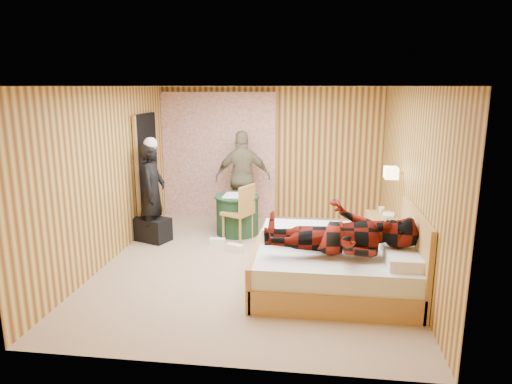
# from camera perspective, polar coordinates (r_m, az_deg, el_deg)

# --- Properties ---
(floor) EXTENTS (4.20, 5.00, 0.01)m
(floor) POSITION_cam_1_polar(r_m,az_deg,el_deg) (6.66, -0.32, -8.96)
(floor) COLOR tan
(floor) RESTS_ON ground
(ceiling) EXTENTS (4.20, 5.00, 0.01)m
(ceiling) POSITION_cam_1_polar(r_m,az_deg,el_deg) (6.18, -0.35, 13.07)
(ceiling) COLOR silver
(ceiling) RESTS_ON wall_back
(wall_back) EXTENTS (4.20, 0.02, 2.50)m
(wall_back) POSITION_cam_1_polar(r_m,az_deg,el_deg) (8.75, 1.84, 4.85)
(wall_back) COLOR #D8B252
(wall_back) RESTS_ON floor
(wall_left) EXTENTS (0.02, 5.00, 2.50)m
(wall_left) POSITION_cam_1_polar(r_m,az_deg,el_deg) (6.90, -17.91, 1.99)
(wall_left) COLOR #D8B252
(wall_left) RESTS_ON floor
(wall_right) EXTENTS (0.02, 5.00, 2.50)m
(wall_right) POSITION_cam_1_polar(r_m,az_deg,el_deg) (6.38, 18.71, 1.08)
(wall_right) COLOR #D8B252
(wall_right) RESTS_ON floor
(curtain) EXTENTS (2.20, 0.08, 2.40)m
(curtain) POSITION_cam_1_polar(r_m,az_deg,el_deg) (8.84, -4.69, 4.56)
(curtain) COLOR silver
(curtain) RESTS_ON floor
(doorway) EXTENTS (0.06, 0.90, 2.05)m
(doorway) POSITION_cam_1_polar(r_m,az_deg,el_deg) (8.19, -13.45, 2.33)
(doorway) COLOR black
(doorway) RESTS_ON floor
(wall_lamp) EXTENTS (0.26, 0.24, 0.16)m
(wall_lamp) POSITION_cam_1_polar(r_m,az_deg,el_deg) (6.77, 16.55, 2.32)
(wall_lamp) COLOR gold
(wall_lamp) RESTS_ON wall_right
(bed) EXTENTS (1.98, 1.54, 1.06)m
(bed) POSITION_cam_1_polar(r_m,az_deg,el_deg) (5.84, 9.88, -9.20)
(bed) COLOR tan
(bed) RESTS_ON floor
(nightstand) EXTENTS (0.45, 0.61, 0.59)m
(nightstand) POSITION_cam_1_polar(r_m,az_deg,el_deg) (7.28, 15.36, -4.95)
(nightstand) COLOR tan
(nightstand) RESTS_ON floor
(round_table) EXTENTS (0.77, 0.77, 0.69)m
(round_table) POSITION_cam_1_polar(r_m,az_deg,el_deg) (7.88, -2.34, -2.80)
(round_table) COLOR #204729
(round_table) RESTS_ON floor
(chair_far) EXTENTS (0.51, 0.51, 0.93)m
(chair_far) POSITION_cam_1_polar(r_m,az_deg,el_deg) (8.43, -1.79, -0.39)
(chair_far) COLOR tan
(chair_far) RESTS_ON floor
(chair_near) EXTENTS (0.57, 0.57, 0.94)m
(chair_near) POSITION_cam_1_polar(r_m,az_deg,el_deg) (7.51, -1.82, -2.04)
(chair_near) COLOR tan
(chair_near) RESTS_ON floor
(duffel_bag) EXTENTS (0.76, 0.58, 0.38)m
(duffel_bag) POSITION_cam_1_polar(r_m,az_deg,el_deg) (7.80, -13.13, -4.50)
(duffel_bag) COLOR black
(duffel_bag) RESTS_ON floor
(sneaker_left) EXTENTS (0.29, 0.20, 0.12)m
(sneaker_left) POSITION_cam_1_polar(r_m,az_deg,el_deg) (7.12, -2.66, -6.99)
(sneaker_left) COLOR white
(sneaker_left) RESTS_ON floor
(sneaker_right) EXTENTS (0.24, 0.10, 0.11)m
(sneaker_right) POSITION_cam_1_polar(r_m,az_deg,el_deg) (7.43, -4.83, -6.20)
(sneaker_right) COLOR white
(sneaker_right) RESTS_ON floor
(woman_standing) EXTENTS (0.40, 0.60, 1.63)m
(woman_standing) POSITION_cam_1_polar(r_m,az_deg,el_deg) (7.62, -12.76, -0.03)
(woman_standing) COLOR black
(woman_standing) RESTS_ON floor
(man_at_table) EXTENTS (1.06, 0.56, 1.72)m
(man_at_table) POSITION_cam_1_polar(r_m,az_deg,el_deg) (8.38, -1.64, 1.80)
(man_at_table) COLOR #756B4E
(man_at_table) RESTS_ON floor
(man_on_bed) EXTENTS (0.86, 0.67, 1.77)m
(man_on_bed) POSITION_cam_1_polar(r_m,az_deg,el_deg) (5.41, 10.50, -3.71)
(man_on_bed) COLOR maroon
(man_on_bed) RESTS_ON bed
(book_lower) EXTENTS (0.21, 0.25, 0.02)m
(book_lower) POSITION_cam_1_polar(r_m,az_deg,el_deg) (7.15, 15.56, -2.82)
(book_lower) COLOR white
(book_lower) RESTS_ON nightstand
(book_upper) EXTENTS (0.21, 0.25, 0.02)m
(book_upper) POSITION_cam_1_polar(r_m,az_deg,el_deg) (7.14, 15.57, -2.66)
(book_upper) COLOR white
(book_upper) RESTS_ON nightstand
(cup_nightstand) EXTENTS (0.13, 0.13, 0.09)m
(cup_nightstand) POSITION_cam_1_polar(r_m,az_deg,el_deg) (7.31, 15.38, -2.16)
(cup_nightstand) COLOR white
(cup_nightstand) RESTS_ON nightstand
(cup_table) EXTENTS (0.13, 0.13, 0.10)m
(cup_table) POSITION_cam_1_polar(r_m,az_deg,el_deg) (7.72, -1.70, -0.15)
(cup_table) COLOR white
(cup_table) RESTS_ON round_table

